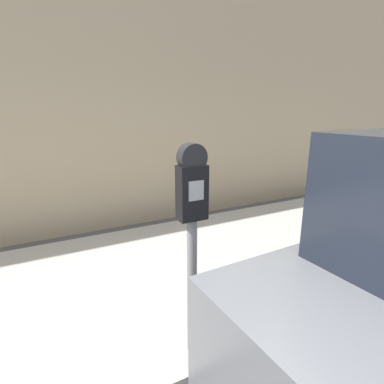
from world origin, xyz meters
TOP-DOWN VIEW (x-y plane):
  - sidewalk at (0.00, 2.20)m, footprint 24.00×2.80m
  - building_facade at (0.00, 4.19)m, footprint 24.00×0.30m
  - parking_meter at (-0.10, 1.02)m, footprint 0.20×0.12m

SIDE VIEW (x-z plane):
  - sidewalk at x=0.00m, z-range 0.00..0.11m
  - parking_meter at x=-0.10m, z-range 0.38..1.96m
  - building_facade at x=0.00m, z-range 0.00..6.05m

